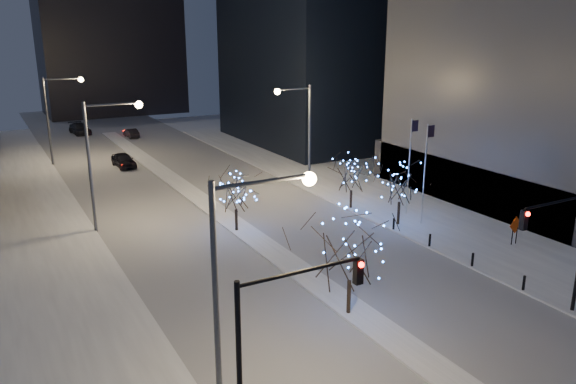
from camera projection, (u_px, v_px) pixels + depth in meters
ground at (444, 376)px, 25.31m from camera, size 160.00×160.00×0.00m
road at (186, 190)px, 54.68m from camera, size 20.00×130.00×0.02m
median at (204, 202)px, 50.46m from camera, size 2.00×80.00×0.15m
east_sidewalk at (407, 207)px, 49.07m from camera, size 10.00×90.00×0.15m
west_sidewalk at (53, 275)px, 35.55m from camera, size 8.00×90.00×0.15m
plinth at (570, 166)px, 55.71m from camera, size 30.00×24.00×4.00m
street_lamp_w_near at (241, 267)px, 21.00m from camera, size 4.40×0.56×10.00m
street_lamp_w_mid at (103, 148)px, 41.98m from camera, size 4.40×0.56×10.00m
street_lamp_w_far at (56, 108)px, 62.96m from camera, size 4.40×0.56×10.00m
street_lamp_east at (301, 123)px, 53.38m from camera, size 3.90×0.56×10.00m
traffic_signal_west at (278, 329)px, 20.04m from camera, size 5.26×0.43×7.00m
traffic_signal_east at (566, 237)px, 28.98m from camera, size 5.26×0.43×7.00m
flagpoles at (418, 163)px, 44.67m from camera, size 1.35×2.60×8.00m
bollards at (450, 249)px, 38.29m from camera, size 0.16×12.16×0.90m
car_near at (124, 160)px, 63.37m from camera, size 2.18×4.78×1.59m
car_mid at (131, 133)px, 80.77m from camera, size 1.52×3.90×1.27m
car_far at (80, 129)px, 83.23m from camera, size 2.79×5.68×1.59m
holiday_tree_median_near at (350, 249)px, 29.67m from camera, size 6.11×6.11×5.99m
holiday_tree_median_far at (236, 192)px, 42.44m from camera, size 4.42×4.42×4.69m
holiday_tree_plaza_near at (400, 185)px, 43.72m from camera, size 4.08×4.08×4.98m
holiday_tree_plaza_far at (352, 174)px, 47.91m from camera, size 5.27×5.27×4.81m
construction_sign at (515, 228)px, 40.12m from camera, size 1.27×0.11×2.09m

